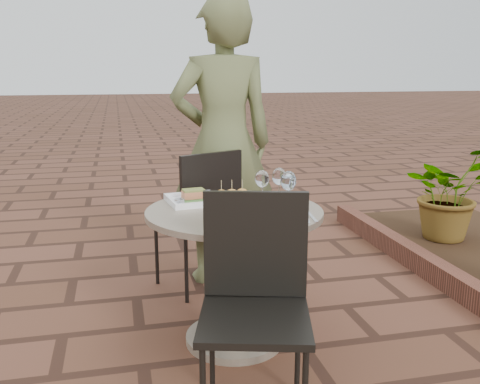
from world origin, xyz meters
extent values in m
plane|color=#573022|center=(0.00, 0.00, 0.00)|extent=(60.00, 60.00, 0.00)
cylinder|color=gray|center=(0.07, -0.26, 0.02)|extent=(0.52, 0.52, 0.04)
cylinder|color=gray|center=(0.07, -0.26, 0.35)|extent=(0.08, 0.08, 0.70)
cylinder|color=gray|center=(0.07, -0.26, 0.71)|extent=(0.90, 0.90, 0.03)
cube|color=black|center=(-0.02, 0.53, 0.45)|extent=(0.58, 0.58, 0.03)
cube|color=black|center=(0.07, 0.35, 0.70)|extent=(0.41, 0.21, 0.46)
cylinder|color=black|center=(0.08, 0.78, 0.22)|extent=(0.02, 0.02, 0.44)
cylinder|color=black|center=(-0.27, 0.63, 0.22)|extent=(0.02, 0.02, 0.44)
cylinder|color=black|center=(0.24, 0.43, 0.22)|extent=(0.02, 0.02, 0.44)
cylinder|color=black|center=(-0.11, 0.28, 0.22)|extent=(0.02, 0.02, 0.44)
cube|color=black|center=(0.01, -0.93, 0.45)|extent=(0.54, 0.54, 0.03)
cube|color=black|center=(0.06, -0.73, 0.70)|extent=(0.43, 0.14, 0.46)
cylinder|color=black|center=(-0.12, -0.69, 0.22)|extent=(0.02, 0.02, 0.44)
cylinder|color=black|center=(0.24, -0.79, 0.22)|extent=(0.02, 0.02, 0.44)
imported|color=brown|center=(0.20, 0.64, 0.95)|extent=(0.70, 0.46, 1.89)
cube|color=white|center=(-0.10, -0.07, 0.74)|extent=(0.30, 0.30, 0.01)
cube|color=#D07349|center=(-0.10, -0.07, 0.77)|extent=(0.13, 0.09, 0.04)
cube|color=olive|center=(-0.10, -0.07, 0.80)|extent=(0.12, 0.08, 0.01)
cube|color=white|center=(0.08, -0.18, 0.74)|extent=(0.22, 0.22, 0.01)
cube|color=white|center=(0.11, -0.54, 0.74)|extent=(0.26, 0.26, 0.01)
ellipsoid|color=#E85F73|center=(0.08, -0.60, 0.75)|extent=(0.04, 0.03, 0.02)
cylinder|color=white|center=(0.35, -0.28, 0.73)|extent=(0.07, 0.07, 0.00)
cylinder|color=white|center=(0.35, -0.28, 0.78)|extent=(0.01, 0.01, 0.08)
ellipsoid|color=white|center=(0.35, -0.28, 0.87)|extent=(0.08, 0.08, 0.10)
cylinder|color=white|center=(0.35, -0.28, 0.86)|extent=(0.06, 0.06, 0.05)
cylinder|color=white|center=(0.25, -0.15, 0.73)|extent=(0.06, 0.06, 0.00)
cylinder|color=white|center=(0.25, -0.15, 0.77)|extent=(0.01, 0.01, 0.08)
ellipsoid|color=white|center=(0.25, -0.15, 0.86)|extent=(0.08, 0.08, 0.09)
cylinder|color=white|center=(0.35, -0.12, 0.73)|extent=(0.06, 0.06, 0.00)
cylinder|color=white|center=(0.35, -0.12, 0.77)|extent=(0.01, 0.01, 0.08)
ellipsoid|color=white|center=(0.35, -0.12, 0.86)|extent=(0.08, 0.08, 0.10)
cylinder|color=silver|center=(-0.19, -0.14, 0.75)|extent=(0.07, 0.07, 0.04)
cube|color=brown|center=(1.60, 0.30, 0.07)|extent=(0.12, 3.00, 0.15)
imported|color=#33662D|center=(2.12, 0.94, 0.45)|extent=(0.86, 0.80, 0.77)
camera|label=1|loc=(-0.49, -2.82, 1.42)|focal=40.00mm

